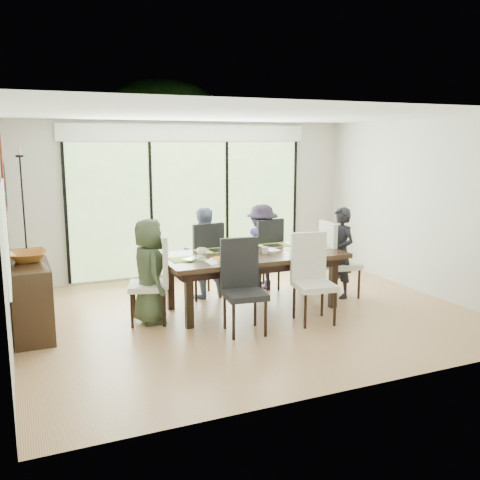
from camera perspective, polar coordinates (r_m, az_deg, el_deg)
name	(u,v)px	position (r m, az deg, el deg)	size (l,w,h in m)	color
floor	(247,314)	(7.49, 0.77, -7.90)	(6.00, 5.00, 0.01)	#96623C
ceiling	(248,114)	(7.12, 0.82, 13.28)	(6.00, 5.00, 0.01)	white
wall_back	(189,199)	(9.51, -5.44, 4.36)	(6.00, 0.02, 2.70)	beige
wall_front	(359,253)	(5.03, 12.61, -1.34)	(6.00, 0.02, 2.70)	silver
wall_left	(3,233)	(6.56, -23.95, 0.73)	(0.02, 5.00, 2.70)	silver
wall_right	(423,207)	(8.84, 18.92, 3.38)	(0.02, 5.00, 2.70)	silver
glass_doors	(190,208)	(9.49, -5.35, 3.43)	(4.20, 0.02, 2.30)	#598C3F
blinds_header	(189,133)	(9.41, -5.47, 11.31)	(4.40, 0.06, 0.28)	white
mullion_a	(66,214)	(9.05, -18.08, 2.62)	(0.05, 0.04, 2.30)	black
mullion_b	(151,210)	(9.28, -9.45, 3.18)	(0.05, 0.04, 2.30)	black
mullion_c	(227,206)	(9.71, -1.40, 3.64)	(0.05, 0.04, 2.30)	black
mullion_d	(295,203)	(10.32, 5.84, 4.00)	(0.05, 0.04, 2.30)	black
side_window	(6,236)	(5.35, -23.67, 0.36)	(0.02, 0.90, 1.00)	#8CAD7F
deck	(176,266)	(10.58, -6.81, -2.74)	(6.00, 1.80, 0.10)	brown
rail_top	(165,230)	(11.22, -8.05, 1.12)	(6.00, 0.08, 0.06)	brown
foliage_left	(67,186)	(11.77, -18.00, 5.51)	(3.20, 3.20, 3.20)	#14380F
foliage_mid	(161,165)	(12.73, -8.39, 7.87)	(4.00, 4.00, 4.00)	#14380F
foliage_right	(245,189)	(12.62, 0.59, 5.50)	(2.80, 2.80, 2.80)	#14380F
foliage_far	(113,173)	(13.21, -13.40, 7.01)	(3.60, 3.60, 3.60)	#14380F
table_top	(252,256)	(7.54, 1.31, -1.67)	(2.57, 1.18, 0.06)	black
table_apron	(252,262)	(7.56, 1.31, -2.39)	(2.36, 0.96, 0.11)	black
table_leg_fl	(189,300)	(6.87, -5.45, -6.40)	(0.10, 0.10, 0.74)	black
table_leg_fr	(333,282)	(7.78, 9.91, -4.49)	(0.10, 0.10, 0.74)	black
table_leg_bl	(170,284)	(7.66, -7.45, -4.65)	(0.10, 0.10, 0.74)	black
table_leg_br	(303,269)	(8.49, 6.72, -3.14)	(0.10, 0.10, 0.74)	black
chair_left_end	(148,279)	(7.10, -9.79, -4.10)	(0.49, 0.49, 1.18)	silver
chair_right_end	(341,259)	(8.30, 10.75, -2.00)	(0.49, 0.49, 1.18)	beige
chair_far_left	(202,259)	(8.18, -4.06, -2.03)	(0.49, 0.49, 1.18)	black
chair_far_right	(261,254)	(8.56, 2.27, -1.45)	(0.49, 0.49, 1.18)	black
chair_near_left	(245,287)	(6.61, 0.52, -5.04)	(0.49, 0.49, 1.18)	black
chair_near_right	(315,279)	(7.06, 7.97, -4.13)	(0.49, 0.49, 1.18)	silver
person_left_end	(149,271)	(7.08, -9.66, -3.29)	(0.64, 0.41, 1.38)	#37442D
person_right_end	(340,253)	(8.27, 10.66, -1.33)	(0.64, 0.41, 1.38)	black
person_far_left	(202,253)	(8.14, -4.02, -1.35)	(0.64, 0.41, 1.38)	#7687AA
person_far_right	(262,248)	(8.52, 2.33, -0.81)	(0.64, 0.41, 1.38)	#241D2C
placemat_left	(188,259)	(7.19, -5.59, -2.02)	(0.47, 0.34, 0.01)	#81A139
placemat_right	(310,248)	(7.97, 7.53, -0.83)	(0.47, 0.34, 0.01)	#8DB741
placemat_far_l	(212,250)	(7.72, -2.97, -1.12)	(0.47, 0.34, 0.01)	#8ABA42
placemat_far_r	(274,245)	(8.12, 3.66, -0.55)	(0.47, 0.34, 0.01)	#95A83C
placemat_paper	(224,261)	(7.05, -1.74, -2.24)	(0.47, 0.34, 0.01)	white
tablet_far_l	(220,250)	(7.71, -2.14, -1.06)	(0.28, 0.19, 0.01)	black
tablet_far_r	(273,245)	(8.05, 3.50, -0.58)	(0.26, 0.18, 0.01)	black
papers	(297,250)	(7.80, 6.14, -1.06)	(0.32, 0.24, 0.00)	white
platter_base	(224,260)	(7.04, -1.74, -2.11)	(0.28, 0.28, 0.03)	white
platter_snacks	(224,258)	(7.04, -1.74, -1.96)	(0.21, 0.21, 0.01)	orange
vase	(254,248)	(7.58, 1.50, -0.85)	(0.09, 0.09, 0.13)	silver
hyacinth_stems	(254,239)	(7.56, 1.50, 0.10)	(0.04, 0.04, 0.17)	#337226
hyacinth_blooms	(254,232)	(7.54, 1.51, 0.90)	(0.12, 0.12, 0.12)	#5851CA
laptop	(197,259)	(7.13, -4.57, -2.03)	(0.35, 0.23, 0.03)	silver
cup_a	(202,252)	(7.40, -4.11, -1.27)	(0.13, 0.13, 0.10)	white
cup_b	(265,250)	(7.49, 2.67, -1.11)	(0.11, 0.11, 0.10)	white
cup_c	(298,244)	(7.97, 6.24, -0.45)	(0.13, 0.13, 0.10)	white
book	(267,251)	(7.68, 2.85, -1.14)	(0.18, 0.24, 0.02)	white
sideboard	(31,294)	(7.30, -21.44, -5.42)	(0.45, 1.60, 0.90)	black
bowl	(28,257)	(7.08, -21.68, -1.66)	(0.48, 0.48, 0.12)	#985D21
candlestick_base	(27,253)	(7.53, -21.79, -1.27)	(0.10, 0.10, 0.04)	black
candlestick_shaft	(23,205)	(7.44, -22.12, 3.49)	(0.02, 0.02, 1.25)	black
candlestick_pan	(20,156)	(7.39, -22.45, 8.27)	(0.10, 0.10, 0.03)	black
candle	(19,151)	(7.39, -22.49, 8.74)	(0.04, 0.04, 0.10)	silver
tapestry	(5,198)	(6.91, -23.82, 4.13)	(0.02, 1.00, 1.50)	#953215
art_frame	(4,185)	(8.20, -23.84, 5.35)	(0.03, 0.55, 0.65)	black
art_canvas	(6,185)	(8.20, -23.70, 5.36)	(0.01, 0.45, 0.55)	#164748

